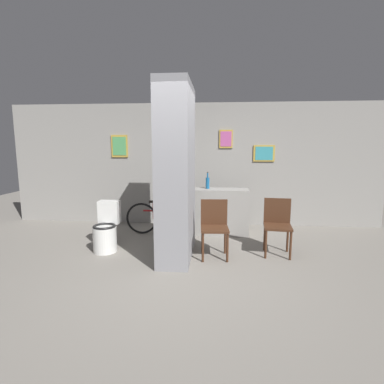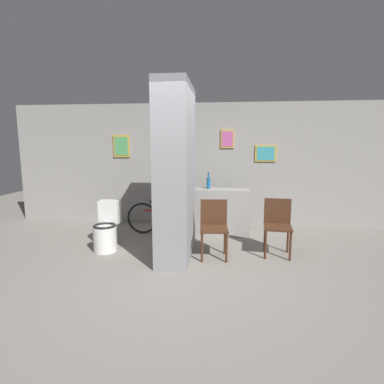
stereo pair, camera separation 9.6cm
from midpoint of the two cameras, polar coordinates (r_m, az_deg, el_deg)
ground_plane at (r=4.24m, az=-2.40°, el=-14.99°), size 14.00×14.00×0.00m
wall_back at (r=6.50m, az=0.89°, el=5.24°), size 8.00×0.09×2.60m
pillar_center at (r=4.54m, az=-2.44°, el=3.64°), size 0.50×1.28×2.60m
counter_shelf at (r=5.85m, az=4.35°, el=-3.72°), size 1.42×0.44×0.88m
toilet at (r=5.15m, az=-15.45°, el=-6.99°), size 0.38×0.54×0.80m
chair_near_pillar at (r=4.66m, az=4.78°, el=-6.29°), size 0.44×0.44×0.88m
chair_by_doorway at (r=4.93m, az=16.51°, el=-5.78°), size 0.46×0.46×0.88m
bicycle at (r=5.84m, az=-4.40°, el=-4.96°), size 1.56×0.42×0.66m
bottle_tall at (r=5.81m, az=3.63°, el=1.83°), size 0.07×0.07×0.33m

